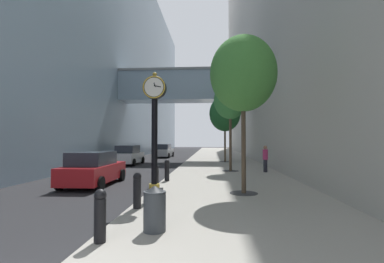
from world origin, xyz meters
name	(u,v)px	position (x,y,z in m)	size (l,w,h in m)	color
ground_plane	(188,161)	(0.00, 27.00, 0.00)	(110.00, 110.00, 0.00)	#262628
sidewalk_right	(220,158)	(3.51, 30.00, 0.07)	(7.02, 80.00, 0.14)	#9E998E
building_block_left	(96,48)	(-11.56, 29.97, 13.50)	(23.47, 80.00, 27.08)	#849EB2
street_clock	(154,129)	(0.53, 6.68, 2.66)	(0.84, 0.55, 4.58)	black
bollard_nearest	(100,214)	(0.29, 2.34, 0.72)	(0.26, 0.26, 1.10)	black
bollard_second	(137,190)	(0.29, 5.24, 0.72)	(0.26, 0.26, 1.10)	black
bollard_third	(156,177)	(0.29, 8.14, 0.72)	(0.26, 0.26, 1.10)	black
bollard_fourth	(167,170)	(0.29, 11.04, 0.72)	(0.26, 0.26, 1.10)	black
street_tree_near	(243,74)	(3.85, 7.90, 4.88)	(2.65, 2.65, 6.29)	#333335
street_tree_mid_near	(230,101)	(3.85, 15.85, 4.92)	(2.24, 2.24, 6.10)	#333335
street_tree_mid_far	(225,114)	(3.85, 23.80, 4.77)	(2.99, 2.99, 6.36)	#333335
trash_bin	(155,208)	(1.27, 3.12, 0.68)	(0.53, 0.53, 1.05)	#383D42
pedestrian_walking	(265,158)	(6.08, 15.33, 1.06)	(0.47, 0.47, 1.73)	#23232D
car_white_near	(128,155)	(-4.93, 21.59, 0.84)	(2.16, 4.08, 1.74)	silver
car_grey_mid	(163,149)	(-4.88, 39.35, 0.77)	(2.06, 4.13, 1.57)	slate
car_silver_far	(164,151)	(-3.55, 32.23, 0.82)	(2.12, 4.68, 1.69)	#B7BABF
car_red_trailing	(93,169)	(-3.27, 10.24, 0.81)	(2.10, 4.41, 1.66)	#AD191E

